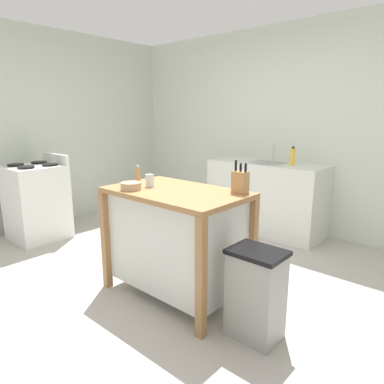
% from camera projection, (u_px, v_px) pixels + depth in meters
% --- Properties ---
extents(ground_plane, '(6.25, 6.25, 0.00)m').
position_uv_depth(ground_plane, '(166.00, 287.00, 3.05)').
color(ground_plane, '#ADA8A0').
rests_on(ground_plane, ground).
extents(wall_back, '(5.25, 0.10, 2.60)m').
position_uv_depth(wall_back, '(292.00, 130.00, 4.43)').
color(wall_back, silver).
rests_on(wall_back, ground).
extents(wall_left, '(0.10, 2.88, 2.60)m').
position_uv_depth(wall_left, '(81.00, 128.00, 5.07)').
color(wall_left, beige).
rests_on(wall_left, ground).
extents(kitchen_island, '(1.14, 0.70, 0.90)m').
position_uv_depth(kitchen_island, '(176.00, 237.00, 2.85)').
color(kitchen_island, '#9E7042').
rests_on(kitchen_island, ground).
extents(knife_block, '(0.11, 0.09, 0.25)m').
position_uv_depth(knife_block, '(240.00, 182.00, 2.64)').
color(knife_block, '#AD7F4C').
rests_on(knife_block, kitchen_island).
extents(bowl_ceramic_small, '(0.17, 0.17, 0.06)m').
position_uv_depth(bowl_ceramic_small, '(131.00, 186.00, 2.77)').
color(bowl_ceramic_small, tan).
rests_on(bowl_ceramic_small, kitchen_island).
extents(drinking_cup, '(0.07, 0.07, 0.11)m').
position_uv_depth(drinking_cup, '(150.00, 181.00, 2.88)').
color(drinking_cup, silver).
rests_on(drinking_cup, kitchen_island).
extents(pepper_grinder, '(0.04, 0.04, 0.16)m').
position_uv_depth(pepper_grinder, '(138.00, 175.00, 3.02)').
color(pepper_grinder, '#AD7F4C').
rests_on(pepper_grinder, kitchen_island).
extents(trash_bin, '(0.36, 0.28, 0.63)m').
position_uv_depth(trash_bin, '(256.00, 294.00, 2.32)').
color(trash_bin, gray).
rests_on(trash_bin, ground).
extents(sink_counter, '(1.47, 0.60, 0.90)m').
position_uv_depth(sink_counter, '(266.00, 197.00, 4.45)').
color(sink_counter, silver).
rests_on(sink_counter, ground).
extents(sink_faucet, '(0.02, 0.02, 0.22)m').
position_uv_depth(sink_faucet, '(273.00, 153.00, 4.43)').
color(sink_faucet, '#B7BCC1').
rests_on(sink_faucet, sink_counter).
extents(bottle_dish_soap, '(0.06, 0.06, 0.22)m').
position_uv_depth(bottle_dish_soap, '(293.00, 157.00, 4.08)').
color(bottle_dish_soap, yellow).
rests_on(bottle_dish_soap, sink_counter).
extents(stove, '(0.60, 0.60, 1.02)m').
position_uv_depth(stove, '(37.00, 202.00, 4.17)').
color(stove, silver).
rests_on(stove, ground).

